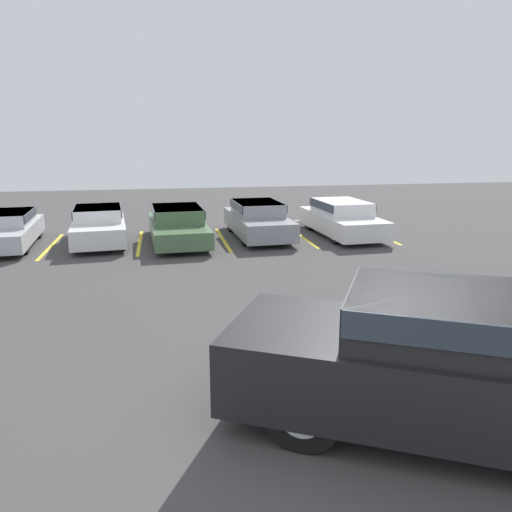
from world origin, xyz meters
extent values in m
plane|color=#423F3F|center=(0.00, 0.00, 0.00)|extent=(60.00, 60.00, 0.00)
cube|color=yellow|center=(-5.84, 11.74, 0.00)|extent=(0.12, 4.24, 0.01)
cube|color=yellow|center=(-2.91, 11.74, 0.00)|extent=(0.12, 4.24, 0.01)
cube|color=yellow|center=(0.02, 11.74, 0.00)|extent=(0.12, 4.24, 0.01)
cube|color=yellow|center=(2.95, 11.74, 0.00)|extent=(0.12, 4.24, 0.01)
cube|color=yellow|center=(5.89, 11.74, 0.00)|extent=(0.12, 4.24, 0.01)
cube|color=black|center=(1.31, -0.69, 0.76)|extent=(5.90, 4.47, 0.96)
cube|color=black|center=(1.06, -0.56, 1.53)|extent=(2.68, 2.64, 0.58)
cube|color=#2D3842|center=(1.06, -0.56, 1.66)|extent=(2.67, 2.68, 0.32)
cylinder|color=black|center=(0.24, 0.85, 0.47)|extent=(0.99, 0.74, 0.94)
cylinder|color=#ADADB2|center=(0.24, 0.85, 0.47)|extent=(0.62, 0.56, 0.52)
cylinder|color=black|center=(-0.57, -0.65, 0.47)|extent=(0.99, 0.74, 0.94)
cylinder|color=#ADADB2|center=(-0.57, -0.65, 0.47)|extent=(0.62, 0.56, 0.52)
cube|color=#B7BABF|center=(-7.24, 11.90, 0.46)|extent=(2.02, 4.55, 0.57)
cube|color=#B7BABF|center=(-7.25, 11.99, 0.96)|extent=(1.68, 2.41, 0.43)
cube|color=#2D3842|center=(-7.25, 11.99, 1.04)|extent=(1.75, 2.36, 0.26)
cylinder|color=black|center=(-6.42, 10.66, 0.32)|extent=(0.26, 0.65, 0.64)
cylinder|color=#ADADB2|center=(-6.42, 10.66, 0.32)|extent=(0.25, 0.36, 0.35)
cylinder|color=black|center=(-6.58, 13.24, 0.32)|extent=(0.26, 0.65, 0.64)
cylinder|color=#ADADB2|center=(-6.58, 13.24, 0.32)|extent=(0.25, 0.36, 0.35)
cube|color=silver|center=(-4.27, 11.96, 0.49)|extent=(2.10, 4.43, 0.63)
cube|color=silver|center=(-4.27, 12.04, 1.03)|extent=(1.71, 2.36, 0.44)
cube|color=#2D3842|center=(-4.27, 12.04, 1.12)|extent=(1.77, 2.32, 0.27)
cylinder|color=black|center=(-3.42, 10.79, 0.33)|extent=(0.27, 0.67, 0.66)
cylinder|color=#ADADB2|center=(-3.42, 10.79, 0.33)|extent=(0.25, 0.38, 0.36)
cylinder|color=black|center=(-4.88, 10.65, 0.33)|extent=(0.27, 0.67, 0.66)
cylinder|color=#ADADB2|center=(-4.88, 10.65, 0.33)|extent=(0.25, 0.38, 0.36)
cylinder|color=black|center=(-3.65, 13.27, 0.33)|extent=(0.27, 0.67, 0.66)
cylinder|color=#ADADB2|center=(-3.65, 13.27, 0.33)|extent=(0.25, 0.38, 0.36)
cylinder|color=black|center=(-5.11, 13.13, 0.33)|extent=(0.27, 0.67, 0.66)
cylinder|color=#ADADB2|center=(-5.11, 13.13, 0.33)|extent=(0.25, 0.38, 0.36)
cube|color=#4C6B47|center=(-1.58, 11.56, 0.46)|extent=(2.06, 4.82, 0.57)
cube|color=#4C6B47|center=(-1.58, 11.65, 0.99)|extent=(1.72, 2.54, 0.50)
cube|color=#2D3842|center=(-1.58, 11.65, 1.09)|extent=(1.79, 2.49, 0.30)
cylinder|color=black|center=(-0.72, 10.23, 0.31)|extent=(0.24, 0.64, 0.63)
cylinder|color=#ADADB2|center=(-0.72, 10.23, 0.31)|extent=(0.23, 0.36, 0.34)
cylinder|color=black|center=(-2.30, 10.15, 0.31)|extent=(0.24, 0.64, 0.63)
cylinder|color=#ADADB2|center=(-2.30, 10.15, 0.31)|extent=(0.23, 0.36, 0.34)
cylinder|color=black|center=(-0.86, 12.97, 0.31)|extent=(0.24, 0.64, 0.63)
cylinder|color=#ADADB2|center=(-0.86, 12.97, 0.31)|extent=(0.23, 0.36, 0.34)
cylinder|color=black|center=(-2.44, 12.89, 0.31)|extent=(0.24, 0.64, 0.63)
cylinder|color=#ADADB2|center=(-2.44, 12.89, 0.31)|extent=(0.23, 0.36, 0.34)
cube|color=gray|center=(1.34, 11.93, 0.50)|extent=(1.93, 4.61, 0.64)
cube|color=gray|center=(1.33, 12.02, 1.06)|extent=(1.63, 2.42, 0.47)
cube|color=#2D3842|center=(1.33, 12.02, 1.16)|extent=(1.70, 2.38, 0.28)
cylinder|color=black|center=(2.14, 10.64, 0.33)|extent=(0.26, 0.67, 0.66)
cylinder|color=#ADADB2|center=(2.14, 10.64, 0.33)|extent=(0.26, 0.37, 0.36)
cylinder|color=black|center=(0.64, 10.58, 0.33)|extent=(0.26, 0.67, 0.66)
cylinder|color=#ADADB2|center=(0.64, 10.58, 0.33)|extent=(0.26, 0.37, 0.36)
cylinder|color=black|center=(2.03, 13.27, 0.33)|extent=(0.26, 0.67, 0.66)
cylinder|color=#ADADB2|center=(2.03, 13.27, 0.33)|extent=(0.26, 0.37, 0.36)
cylinder|color=black|center=(0.54, 13.21, 0.33)|extent=(0.26, 0.67, 0.66)
cylinder|color=#ADADB2|center=(0.54, 13.21, 0.33)|extent=(0.26, 0.37, 0.36)
cube|color=silver|center=(4.47, 11.64, 0.49)|extent=(2.02, 4.69, 0.64)
cube|color=silver|center=(4.47, 11.74, 1.05)|extent=(1.70, 2.47, 0.49)
cube|color=#2D3842|center=(4.47, 11.74, 1.15)|extent=(1.77, 2.43, 0.29)
cylinder|color=black|center=(5.31, 10.34, 0.31)|extent=(0.26, 0.62, 0.61)
cylinder|color=#ADADB2|center=(5.31, 10.34, 0.31)|extent=(0.26, 0.35, 0.34)
cylinder|color=black|center=(3.76, 10.27, 0.31)|extent=(0.26, 0.62, 0.61)
cylinder|color=#ADADB2|center=(3.76, 10.27, 0.31)|extent=(0.26, 0.35, 0.34)
cylinder|color=black|center=(5.19, 13.02, 0.31)|extent=(0.26, 0.62, 0.61)
cylinder|color=#ADADB2|center=(5.19, 13.02, 0.31)|extent=(0.26, 0.35, 0.34)
cylinder|color=black|center=(3.64, 12.95, 0.31)|extent=(0.26, 0.62, 0.61)
cylinder|color=#ADADB2|center=(3.64, 12.95, 0.31)|extent=(0.26, 0.35, 0.34)
cube|color=#B7B2A8|center=(4.22, 14.36, 0.07)|extent=(1.63, 0.20, 0.14)
camera|label=1|loc=(-2.13, -5.76, 3.65)|focal=35.00mm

